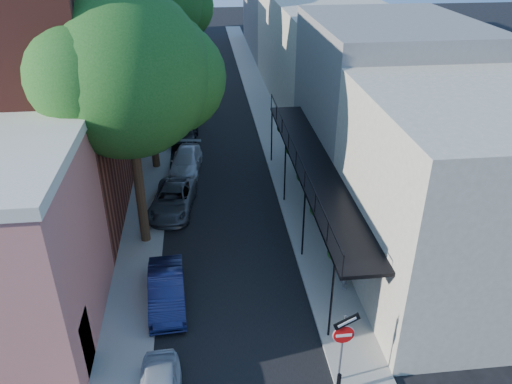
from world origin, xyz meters
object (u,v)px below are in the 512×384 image
object	(u,v)px
sign_post	(344,337)
bollard	(339,384)
parked_car_c	(173,200)
oak_mid	(152,50)
oak_near	(137,75)
pedestrian	(346,269)
parked_car_g	(194,84)
parked_car_d	(186,161)
oak_far	(160,3)
parked_car_f	(189,110)
parked_car_e	(185,132)
parked_car_b	(167,290)

from	to	relation	value
sign_post	bollard	xyz separation A→B (m)	(-0.16, -0.47, -1.52)
bollard	parked_car_c	xyz separation A→B (m)	(-5.60, 12.23, 0.10)
oak_mid	parked_car_c	bearing A→B (deg)	-81.54
oak_near	pedestrian	bearing A→B (deg)	-30.43
bollard	pedestrian	bearing A→B (deg)	72.52
parked_car_g	pedestrian	world-z (taller)	pedestrian
parked_car_g	pedestrian	distance (m)	28.29
parked_car_d	pedestrian	world-z (taller)	pedestrian
bollard	parked_car_g	size ratio (longest dim) A/B	0.18
oak_mid	sign_post	bearing A→B (deg)	-69.14
bollard	oak_near	xyz separation A→B (m)	(-6.37, 9.76, 7.36)
oak_far	parked_car_f	distance (m)	7.75
oak_near	oak_far	size ratio (longest dim) A/B	0.96
parked_car_g	oak_near	bearing A→B (deg)	-92.09
bollard	parked_car_e	xyz separation A→B (m)	(-5.09, 21.36, 0.18)
sign_post	parked_car_f	world-z (taller)	sign_post
parked_car_g	parked_car_b	bearing A→B (deg)	-89.67
oak_mid	pedestrian	bearing A→B (deg)	-57.63
oak_near	oak_mid	distance (m)	8.01
sign_post	bollard	size ratio (longest dim) A/B	3.74
oak_near	parked_car_b	distance (m)	8.67
parked_car_e	oak_near	bearing A→B (deg)	-93.35
bollard	parked_car_c	size ratio (longest dim) A/B	0.18
oak_far	parked_car_e	bearing A→B (deg)	-76.79
parked_car_b	parked_car_d	world-z (taller)	parked_car_b
oak_near	parked_car_e	xyz separation A→B (m)	(1.28, 11.60, -7.18)
bollard	oak_near	distance (m)	13.78
sign_post	parked_car_f	distance (m)	25.94
parked_car_b	parked_car_c	xyz separation A→B (m)	(0.00, 7.19, -0.03)
parked_car_e	parked_car_f	size ratio (longest dim) A/B	0.97
pedestrian	sign_post	bearing A→B (deg)	178.27
bollard	oak_near	world-z (taller)	oak_near
oak_far	parked_car_c	distance (m)	16.44
oak_far	parked_car_g	world-z (taller)	oak_far
sign_post	oak_mid	size ratio (longest dim) A/B	0.29
parked_car_g	oak_far	bearing A→B (deg)	-105.35
sign_post	oak_mid	bearing A→B (deg)	110.86
oak_mid	pedestrian	distance (m)	16.15
parked_car_f	parked_car_b	bearing A→B (deg)	-87.62
pedestrian	parked_car_b	bearing A→B (deg)	105.98
sign_post	parked_car_d	size ratio (longest dim) A/B	0.71
oak_mid	oak_far	size ratio (longest dim) A/B	0.86
oak_mid	parked_car_f	bearing A→B (deg)	79.12
parked_car_d	bollard	bearing A→B (deg)	-66.94
bollard	oak_far	distance (m)	28.58
oak_far	parked_car_d	xyz separation A→B (m)	(1.39, -9.88, -7.64)
parked_car_b	parked_car_f	size ratio (longest dim) A/B	0.92
oak_mid	parked_car_f	distance (m)	10.46
sign_post	parked_car_e	size ratio (longest dim) A/B	0.72
parked_car_c	parked_car_d	xyz separation A→B (m)	(0.64, 4.66, -0.01)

